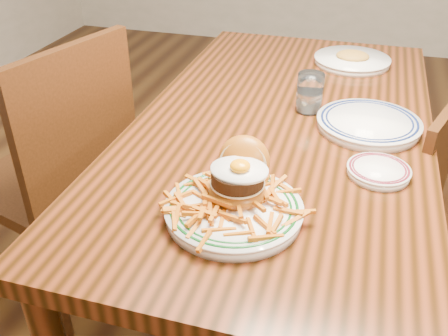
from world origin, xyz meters
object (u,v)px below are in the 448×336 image
(table, at_px, (282,145))
(main_plate, at_px, (236,197))
(side_plate, at_px, (379,170))
(chair_left, at_px, (61,173))

(table, bearing_deg, main_plate, -92.22)
(table, height_order, main_plate, main_plate)
(table, xyz_separation_m, main_plate, (-0.02, -0.48, 0.13))
(table, relative_size, main_plate, 5.13)
(main_plate, bearing_deg, table, 84.39)
(main_plate, bearing_deg, side_plate, 35.73)
(table, xyz_separation_m, chair_left, (-0.71, -0.14, -0.14))
(table, distance_m, side_plate, 0.38)
(table, relative_size, chair_left, 1.64)
(chair_left, relative_size, main_plate, 3.14)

